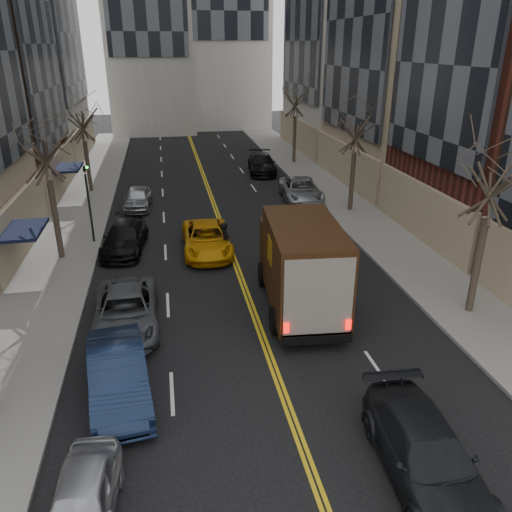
% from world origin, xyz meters
% --- Properties ---
extents(sidewalk_left, '(4.00, 66.00, 0.15)m').
position_xyz_m(sidewalk_left, '(-9.00, 27.00, 0.07)').
color(sidewalk_left, slate).
rests_on(sidewalk_left, ground).
extents(sidewalk_right, '(4.00, 66.00, 0.15)m').
position_xyz_m(sidewalk_right, '(9.00, 27.00, 0.07)').
color(sidewalk_right, slate).
rests_on(sidewalk_right, ground).
extents(tree_lf_mid, '(3.20, 3.20, 8.91)m').
position_xyz_m(tree_lf_mid, '(-8.80, 20.00, 6.60)').
color(tree_lf_mid, '#382D23').
rests_on(tree_lf_mid, sidewalk_left).
extents(tree_lf_far, '(3.20, 3.20, 8.12)m').
position_xyz_m(tree_lf_far, '(-8.80, 33.00, 6.02)').
color(tree_lf_far, '#382D23').
rests_on(tree_lf_far, sidewalk_left).
extents(tree_rt_near, '(3.20, 3.20, 8.71)m').
position_xyz_m(tree_rt_near, '(8.80, 11.00, 6.45)').
color(tree_rt_near, '#382D23').
rests_on(tree_rt_near, sidewalk_right).
extents(tree_rt_mid, '(3.20, 3.20, 8.32)m').
position_xyz_m(tree_rt_mid, '(8.80, 25.00, 6.17)').
color(tree_rt_mid, '#382D23').
rests_on(tree_rt_mid, sidewalk_right).
extents(tree_rt_far, '(3.20, 3.20, 9.11)m').
position_xyz_m(tree_rt_far, '(8.80, 40.00, 6.74)').
color(tree_rt_far, '#382D23').
rests_on(tree_rt_far, sidewalk_right).
extents(traffic_signal, '(0.29, 0.26, 4.70)m').
position_xyz_m(traffic_signal, '(-7.39, 22.00, 2.82)').
color(traffic_signal, black).
rests_on(traffic_signal, sidewalk_left).
extents(ups_truck, '(3.37, 7.33, 3.91)m').
position_xyz_m(ups_truck, '(1.99, 12.77, 1.97)').
color(ups_truck, black).
rests_on(ups_truck, ground).
extents(observer_sedan, '(2.43, 5.31, 1.51)m').
position_xyz_m(observer_sedan, '(2.78, 3.43, 0.75)').
color(observer_sedan, black).
rests_on(observer_sedan, ground).
extents(taxi, '(2.58, 5.43, 1.50)m').
position_xyz_m(taxi, '(-1.27, 19.65, 0.75)').
color(taxi, orange).
rests_on(taxi, ground).
extents(pedestrian, '(0.59, 0.78, 1.92)m').
position_xyz_m(pedestrian, '(-0.38, 18.76, 0.96)').
color(pedestrian, black).
rests_on(pedestrian, ground).
extents(parked_lf_a, '(1.78, 3.87, 1.29)m').
position_xyz_m(parked_lf_a, '(-5.62, 3.57, 0.64)').
color(parked_lf_a, '#B0B3B8').
rests_on(parked_lf_a, ground).
extents(parked_lf_b, '(2.35, 5.14, 1.64)m').
position_xyz_m(parked_lf_b, '(-5.10, 8.14, 0.82)').
color(parked_lf_b, '#121E38').
rests_on(parked_lf_b, ground).
extents(parked_lf_c, '(2.57, 5.35, 1.47)m').
position_xyz_m(parked_lf_c, '(-5.10, 12.41, 0.74)').
color(parked_lf_c, '#494C51').
rests_on(parked_lf_c, ground).
extents(parked_lf_d, '(2.60, 5.25, 1.47)m').
position_xyz_m(parked_lf_d, '(-5.60, 20.69, 0.73)').
color(parked_lf_d, black).
rests_on(parked_lf_d, ground).
extents(parked_lf_e, '(1.93, 4.27, 1.42)m').
position_xyz_m(parked_lf_e, '(-5.16, 28.31, 0.71)').
color(parked_lf_e, '#A3A7AB').
rests_on(parked_lf_e, ground).
extents(parked_rt_a, '(1.74, 4.31, 1.39)m').
position_xyz_m(parked_rt_a, '(5.53, 22.43, 0.70)').
color(parked_rt_a, '#4F5357').
rests_on(parked_rt_a, ground).
extents(parked_rt_b, '(2.98, 5.78, 1.56)m').
position_xyz_m(parked_rt_b, '(6.21, 28.05, 0.78)').
color(parked_rt_b, '#A3A6AA').
rests_on(parked_rt_b, ground).
extents(parked_rt_c, '(2.83, 5.74, 1.61)m').
position_xyz_m(parked_rt_c, '(5.10, 36.78, 0.80)').
color(parked_rt_c, black).
rests_on(parked_rt_c, ground).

